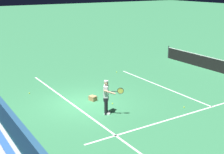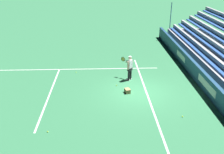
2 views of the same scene
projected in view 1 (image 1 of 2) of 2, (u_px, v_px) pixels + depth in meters
name	position (u px, v px, depth m)	size (l,w,h in m)	color
ground_plane	(82.00, 103.00, 16.77)	(160.00, 160.00, 0.00)	#337A4C
court_baseline_white	(73.00, 105.00, 16.51)	(12.00, 0.10, 0.01)	white
court_sideline_white	(191.00, 113.00, 15.49)	(0.10, 12.00, 0.01)	white
court_service_line_white	(160.00, 86.00, 19.59)	(8.22, 0.10, 0.01)	white
back_wall_sponsor_board	(1.00, 110.00, 14.45)	(26.84, 0.25, 1.10)	navy
tennis_player	(107.00, 97.00, 15.14)	(0.98, 0.80, 1.71)	black
ball_box_cardboard	(93.00, 98.00, 17.12)	(0.40, 0.30, 0.26)	#A87F51
tennis_ball_stray_back	(117.00, 72.00, 22.54)	(0.07, 0.07, 0.07)	#CCE533
tennis_ball_midcourt	(184.00, 107.00, 16.13)	(0.07, 0.07, 0.07)	#CCE533
tennis_ball_by_box	(29.00, 93.00, 18.19)	(0.07, 0.07, 0.07)	#CCE533
tennis_ball_far_left	(112.00, 104.00, 16.61)	(0.07, 0.07, 0.07)	#CCE533
tennis_net	(221.00, 66.00, 22.35)	(11.09, 0.09, 1.07)	#33383D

